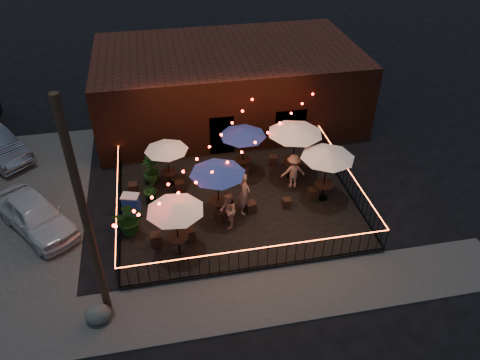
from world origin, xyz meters
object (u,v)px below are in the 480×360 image
(cafe_table_1, at_px, (166,148))
(cafe_table_4, at_px, (328,154))
(cafe_table_2, at_px, (217,171))
(boulder, at_px, (98,314))
(cafe_table_0, at_px, (175,208))
(cafe_table_3, at_px, (243,133))
(cooler, at_px, (131,204))
(cafe_table_5, at_px, (295,130))
(utility_pole, at_px, (86,218))

(cafe_table_1, distance_m, cafe_table_4, 6.95)
(cafe_table_2, height_order, boulder, cafe_table_2)
(cafe_table_2, bearing_deg, cafe_table_0, -135.00)
(cafe_table_4, bearing_deg, cafe_table_3, 139.36)
(boulder, bearing_deg, cafe_table_2, 43.10)
(cafe_table_0, xyz_separation_m, boulder, (-2.91, -2.60, -1.97))
(cooler, bearing_deg, cafe_table_5, 26.96)
(cafe_table_0, relative_size, cafe_table_3, 0.97)
(cafe_table_1, xyz_separation_m, cafe_table_4, (6.52, -2.37, 0.34))
(utility_pole, relative_size, cooler, 8.59)
(cafe_table_1, relative_size, boulder, 2.43)
(cafe_table_4, bearing_deg, cafe_table_1, 160.05)
(utility_pole, height_order, cafe_table_3, utility_pole)
(cafe_table_5, bearing_deg, boulder, -142.55)
(utility_pole, height_order, cafe_table_1, utility_pole)
(cooler, relative_size, boulder, 1.06)
(cafe_table_0, bearing_deg, cafe_table_4, 17.70)
(cafe_table_1, bearing_deg, cafe_table_3, 4.26)
(utility_pole, relative_size, cafe_table_4, 3.11)
(cafe_table_3, xyz_separation_m, cooler, (-5.18, -2.03, -1.69))
(cafe_table_0, height_order, cooler, cafe_table_0)
(cafe_table_4, distance_m, cafe_table_5, 2.06)
(cafe_table_2, bearing_deg, cafe_table_3, 60.80)
(cafe_table_0, relative_size, cooler, 2.85)
(boulder, bearing_deg, cafe_table_3, 49.03)
(utility_pole, xyz_separation_m, cafe_table_3, (6.08, 6.76, -1.69))
(utility_pole, bearing_deg, cafe_table_4, 24.36)
(cafe_table_1, bearing_deg, cooler, -134.15)
(utility_pole, bearing_deg, boulder, -115.78)
(cafe_table_3, bearing_deg, cafe_table_5, -18.87)
(cafe_table_4, relative_size, boulder, 2.92)
(cafe_table_3, relative_size, cafe_table_4, 1.07)
(utility_pole, distance_m, cooler, 5.89)
(cafe_table_2, distance_m, cooler, 4.09)
(utility_pole, height_order, boulder, utility_pole)
(cafe_table_0, height_order, cafe_table_4, cafe_table_4)
(cafe_table_3, bearing_deg, cooler, -158.64)
(boulder, bearing_deg, cafe_table_4, 26.44)
(cafe_table_1, height_order, cafe_table_2, cafe_table_2)
(cafe_table_1, distance_m, cafe_table_5, 5.72)
(utility_pole, distance_m, cafe_table_2, 6.14)
(cafe_table_3, height_order, boulder, cafe_table_3)
(cafe_table_3, xyz_separation_m, cafe_table_5, (2.21, -0.75, 0.33))
(cafe_table_0, bearing_deg, cafe_table_5, 34.96)
(cafe_table_5, distance_m, boulder, 11.00)
(cafe_table_2, distance_m, boulder, 6.81)
(cafe_table_1, relative_size, cafe_table_4, 0.83)
(utility_pole, height_order, cafe_table_2, utility_pole)
(cafe_table_0, distance_m, cafe_table_4, 6.81)
(cafe_table_1, distance_m, cooler, 2.88)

